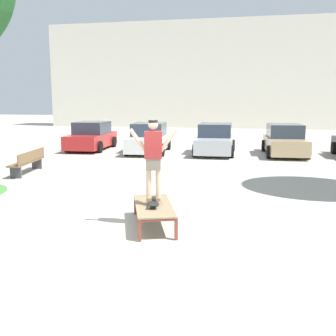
{
  "coord_description": "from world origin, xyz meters",
  "views": [
    {
      "loc": [
        2.14,
        -7.59,
        2.64
      ],
      "look_at": [
        0.18,
        1.83,
        1.0
      ],
      "focal_mm": 42.6,
      "sensor_mm": 36.0,
      "label": 1
    }
  ],
  "objects_px": {
    "park_bench": "(28,161)",
    "skateboard": "(154,201)",
    "car_silver": "(215,140)",
    "car_tan": "(285,141)",
    "car_white": "(149,139)",
    "skate_box": "(154,207)",
    "skater": "(153,155)",
    "car_red": "(92,137)"
  },
  "relations": [
    {
      "from": "park_bench",
      "to": "skateboard",
      "type": "bearing_deg",
      "value": -40.53
    },
    {
      "from": "car_silver",
      "to": "park_bench",
      "type": "xyz_separation_m",
      "value": [
        -6.19,
        -6.86,
        -0.24
      ]
    },
    {
      "from": "car_tan",
      "to": "car_silver",
      "type": "bearing_deg",
      "value": -176.43
    },
    {
      "from": "car_white",
      "to": "park_bench",
      "type": "relative_size",
      "value": 1.78
    },
    {
      "from": "skate_box",
      "to": "skateboard",
      "type": "distance_m",
      "value": 0.12
    },
    {
      "from": "skater",
      "to": "car_tan",
      "type": "distance_m",
      "value": 12.71
    },
    {
      "from": "car_tan",
      "to": "park_bench",
      "type": "relative_size",
      "value": 1.76
    },
    {
      "from": "car_red",
      "to": "car_tan",
      "type": "height_order",
      "value": "same"
    },
    {
      "from": "car_white",
      "to": "park_bench",
      "type": "xyz_separation_m",
      "value": [
        -2.83,
        -6.66,
        -0.24
      ]
    },
    {
      "from": "skate_box",
      "to": "skater",
      "type": "distance_m",
      "value": 1.12
    },
    {
      "from": "skateboard",
      "to": "car_white",
      "type": "bearing_deg",
      "value": 104.94
    },
    {
      "from": "skateboard",
      "to": "skater",
      "type": "bearing_deg",
      "value": 101.12
    },
    {
      "from": "skateboard",
      "to": "park_bench",
      "type": "xyz_separation_m",
      "value": [
        -5.96,
        5.1,
        -0.09
      ]
    },
    {
      "from": "car_silver",
      "to": "skater",
      "type": "bearing_deg",
      "value": -91.08
    },
    {
      "from": "car_silver",
      "to": "park_bench",
      "type": "bearing_deg",
      "value": -132.07
    },
    {
      "from": "car_red",
      "to": "car_silver",
      "type": "bearing_deg",
      "value": -3.59
    },
    {
      "from": "skateboard",
      "to": "car_tan",
      "type": "xyz_separation_m",
      "value": [
        3.58,
        12.17,
        0.15
      ]
    },
    {
      "from": "skateboard",
      "to": "park_bench",
      "type": "distance_m",
      "value": 7.85
    },
    {
      "from": "skateboard",
      "to": "car_red",
      "type": "height_order",
      "value": "car_red"
    },
    {
      "from": "car_red",
      "to": "car_white",
      "type": "bearing_deg",
      "value": -10.43
    },
    {
      "from": "car_red",
      "to": "park_bench",
      "type": "distance_m",
      "value": 7.3
    },
    {
      "from": "car_red",
      "to": "park_bench",
      "type": "height_order",
      "value": "car_red"
    },
    {
      "from": "park_bench",
      "to": "car_white",
      "type": "bearing_deg",
      "value": 67.01
    },
    {
      "from": "car_white",
      "to": "car_silver",
      "type": "relative_size",
      "value": 1.02
    },
    {
      "from": "skateboard",
      "to": "car_red",
      "type": "distance_m",
      "value": 13.98
    },
    {
      "from": "skater",
      "to": "car_silver",
      "type": "height_order",
      "value": "skater"
    },
    {
      "from": "car_red",
      "to": "car_silver",
      "type": "distance_m",
      "value": 6.74
    },
    {
      "from": "skater",
      "to": "car_white",
      "type": "xyz_separation_m",
      "value": [
        -3.14,
        11.76,
        -0.84
      ]
    },
    {
      "from": "car_white",
      "to": "car_tan",
      "type": "relative_size",
      "value": 1.01
    },
    {
      "from": "skate_box",
      "to": "car_red",
      "type": "bearing_deg",
      "value": 117.71
    },
    {
      "from": "skater",
      "to": "car_tan",
      "type": "xyz_separation_m",
      "value": [
        3.58,
        12.16,
        -0.84
      ]
    },
    {
      "from": "skater",
      "to": "skateboard",
      "type": "bearing_deg",
      "value": -78.88
    },
    {
      "from": "skateboard",
      "to": "car_white",
      "type": "xyz_separation_m",
      "value": [
        -3.14,
        11.76,
        0.15
      ]
    },
    {
      "from": "skateboard",
      "to": "car_silver",
      "type": "distance_m",
      "value": 11.96
    },
    {
      "from": "car_white",
      "to": "car_tan",
      "type": "bearing_deg",
      "value": 3.46
    },
    {
      "from": "skate_box",
      "to": "car_silver",
      "type": "height_order",
      "value": "car_silver"
    },
    {
      "from": "skateboard",
      "to": "car_red",
      "type": "bearing_deg",
      "value": 117.7
    },
    {
      "from": "car_silver",
      "to": "car_tan",
      "type": "distance_m",
      "value": 3.37
    },
    {
      "from": "skate_box",
      "to": "skateboard",
      "type": "bearing_deg",
      "value": -71.21
    },
    {
      "from": "skateboard",
      "to": "park_bench",
      "type": "height_order",
      "value": "park_bench"
    },
    {
      "from": "car_white",
      "to": "park_bench",
      "type": "height_order",
      "value": "car_white"
    },
    {
      "from": "car_tan",
      "to": "car_white",
      "type": "bearing_deg",
      "value": -176.54
    }
  ]
}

